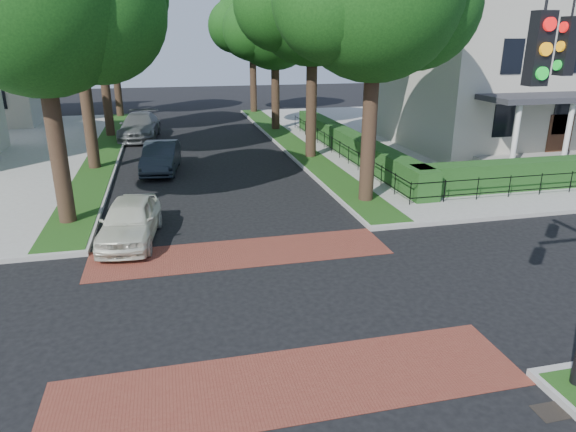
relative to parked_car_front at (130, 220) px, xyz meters
name	(u,v)px	position (x,y,z in m)	size (l,w,h in m)	color
ground	(261,303)	(3.29, -5.01, -0.69)	(120.00, 120.00, 0.00)	black
sidewalk_ne	(496,134)	(22.79, 13.99, -0.62)	(30.00, 30.00, 0.15)	gray
crosswalk_far	(241,253)	(3.29, -1.81, -0.69)	(9.00, 2.20, 0.01)	maroon
crosswalk_near	(291,384)	(3.29, -8.21, -0.69)	(9.00, 2.20, 0.01)	maroon
storm_drain	(553,411)	(7.59, -10.01, -0.69)	(0.65, 0.45, 0.01)	black
grass_strip_ne	(291,142)	(8.69, 14.09, -0.53)	(1.60, 29.80, 0.02)	#1A3F12
grass_strip_nw	(105,150)	(-2.11, 14.09, -0.53)	(1.60, 29.80, 0.02)	#1A3F12
tree_right_far	(276,26)	(8.89, 19.21, 6.21)	(7.25, 6.23, 9.74)	black
tree_right_back	(253,23)	(8.89, 28.22, 6.57)	(7.50, 6.45, 10.20)	black
tree_left_near	(40,1)	(-2.11, 2.22, 6.57)	(7.50, 6.45, 10.20)	black
tree_left_far	(100,21)	(-2.11, 19.21, 6.42)	(7.00, 6.02, 9.86)	black
tree_left_back	(112,21)	(-2.10, 28.23, 6.72)	(7.75, 6.66, 10.44)	black
hedge_main_road	(350,143)	(10.99, 9.99, 0.06)	(1.00, 18.00, 1.20)	#1F4217
fence_main_road	(336,147)	(10.19, 9.99, -0.09)	(0.06, 18.00, 0.90)	black
house_victorian	(511,41)	(20.80, 10.91, 5.32)	(13.00, 13.05, 12.48)	#B8B5A5
parked_car_front	(130,220)	(0.00, 0.00, 0.00)	(1.64, 4.08, 1.39)	silver
parked_car_middle	(161,157)	(0.99, 9.04, 0.02)	(1.51, 4.34, 1.43)	black
parked_car_rear	(140,126)	(-0.31, 18.15, 0.11)	(2.26, 5.56, 1.61)	slate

